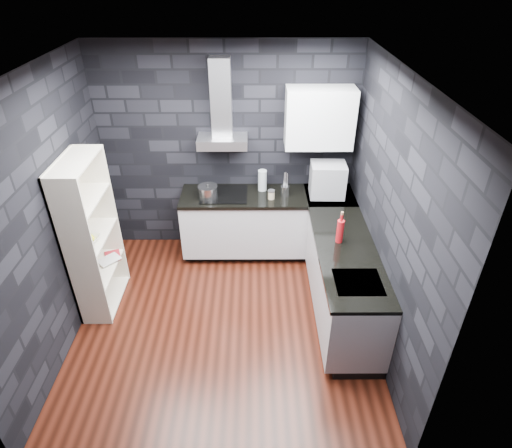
{
  "coord_description": "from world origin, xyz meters",
  "views": [
    {
      "loc": [
        0.33,
        -3.46,
        3.5
      ],
      "look_at": [
        0.35,
        0.45,
        1.0
      ],
      "focal_mm": 30.0,
      "sensor_mm": 36.0,
      "label": 1
    }
  ],
  "objects_px": {
    "fruit_bowl": "(89,239)",
    "glass_vase": "(262,180)",
    "bookshelf": "(92,237)",
    "pot": "(208,192)",
    "storage_jar": "(271,195)",
    "red_bottle": "(340,231)",
    "utensil_crock": "(285,191)",
    "appliance_garage": "(327,180)"
  },
  "relations": [
    {
      "from": "utensil_crock",
      "to": "bookshelf",
      "type": "bearing_deg",
      "value": -156.76
    },
    {
      "from": "pot",
      "to": "bookshelf",
      "type": "xyz_separation_m",
      "value": [
        -1.18,
        -0.86,
        -0.08
      ]
    },
    {
      "from": "fruit_bowl",
      "to": "glass_vase",
      "type": "bearing_deg",
      "value": 32.15
    },
    {
      "from": "glass_vase",
      "to": "red_bottle",
      "type": "height_order",
      "value": "glass_vase"
    },
    {
      "from": "storage_jar",
      "to": "utensil_crock",
      "type": "height_order",
      "value": "utensil_crock"
    },
    {
      "from": "glass_vase",
      "to": "fruit_bowl",
      "type": "distance_m",
      "value": 2.19
    },
    {
      "from": "pot",
      "to": "storage_jar",
      "type": "relative_size",
      "value": 2.33
    },
    {
      "from": "bookshelf",
      "to": "utensil_crock",
      "type": "bearing_deg",
      "value": 30.82
    },
    {
      "from": "appliance_garage",
      "to": "red_bottle",
      "type": "bearing_deg",
      "value": -88.74
    },
    {
      "from": "storage_jar",
      "to": "red_bottle",
      "type": "height_order",
      "value": "red_bottle"
    },
    {
      "from": "utensil_crock",
      "to": "appliance_garage",
      "type": "relative_size",
      "value": 0.32
    },
    {
      "from": "storage_jar",
      "to": "fruit_bowl",
      "type": "bearing_deg",
      "value": -154.6
    },
    {
      "from": "storage_jar",
      "to": "fruit_bowl",
      "type": "distance_m",
      "value": 2.17
    },
    {
      "from": "bookshelf",
      "to": "storage_jar",
      "type": "bearing_deg",
      "value": 30.7
    },
    {
      "from": "red_bottle",
      "to": "bookshelf",
      "type": "distance_m",
      "value": 2.65
    },
    {
      "from": "glass_vase",
      "to": "storage_jar",
      "type": "relative_size",
      "value": 2.71
    },
    {
      "from": "red_bottle",
      "to": "bookshelf",
      "type": "height_order",
      "value": "bookshelf"
    },
    {
      "from": "appliance_garage",
      "to": "fruit_bowl",
      "type": "xyz_separation_m",
      "value": [
        -2.66,
        -1.0,
        -0.19
      ]
    },
    {
      "from": "fruit_bowl",
      "to": "utensil_crock",
      "type": "bearing_deg",
      "value": 25.32
    },
    {
      "from": "glass_vase",
      "to": "utensil_crock",
      "type": "distance_m",
      "value": 0.33
    },
    {
      "from": "appliance_garage",
      "to": "bookshelf",
      "type": "bearing_deg",
      "value": -159.52
    },
    {
      "from": "storage_jar",
      "to": "bookshelf",
      "type": "bearing_deg",
      "value": -156.87
    },
    {
      "from": "appliance_garage",
      "to": "utensil_crock",
      "type": "bearing_deg",
      "value": -179.74
    },
    {
      "from": "glass_vase",
      "to": "appliance_garage",
      "type": "relative_size",
      "value": 0.65
    },
    {
      "from": "bookshelf",
      "to": "appliance_garage",
      "type": "bearing_deg",
      "value": 26.41
    },
    {
      "from": "storage_jar",
      "to": "utensil_crock",
      "type": "relative_size",
      "value": 0.75
    },
    {
      "from": "appliance_garage",
      "to": "fruit_bowl",
      "type": "bearing_deg",
      "value": -157.72
    },
    {
      "from": "pot",
      "to": "red_bottle",
      "type": "relative_size",
      "value": 0.91
    },
    {
      "from": "utensil_crock",
      "to": "glass_vase",
      "type": "bearing_deg",
      "value": 151.36
    },
    {
      "from": "pot",
      "to": "bookshelf",
      "type": "height_order",
      "value": "bookshelf"
    },
    {
      "from": "bookshelf",
      "to": "fruit_bowl",
      "type": "relative_size",
      "value": 7.97
    },
    {
      "from": "glass_vase",
      "to": "red_bottle",
      "type": "xyz_separation_m",
      "value": [
        0.79,
        -1.17,
        -0.01
      ]
    },
    {
      "from": "pot",
      "to": "bookshelf",
      "type": "bearing_deg",
      "value": -143.89
    },
    {
      "from": "pot",
      "to": "storage_jar",
      "type": "bearing_deg",
      "value": -1.54
    },
    {
      "from": "storage_jar",
      "to": "utensil_crock",
      "type": "distance_m",
      "value": 0.19
    },
    {
      "from": "glass_vase",
      "to": "red_bottle",
      "type": "relative_size",
      "value": 1.05
    },
    {
      "from": "storage_jar",
      "to": "bookshelf",
      "type": "distance_m",
      "value": 2.13
    },
    {
      "from": "pot",
      "to": "appliance_garage",
      "type": "distance_m",
      "value": 1.49
    },
    {
      "from": "fruit_bowl",
      "to": "red_bottle",
      "type": "bearing_deg",
      "value": -0.04
    },
    {
      "from": "appliance_garage",
      "to": "fruit_bowl",
      "type": "relative_size",
      "value": 1.86
    },
    {
      "from": "pot",
      "to": "bookshelf",
      "type": "relative_size",
      "value": 0.13
    },
    {
      "from": "fruit_bowl",
      "to": "storage_jar",
      "type": "bearing_deg",
      "value": 25.4
    }
  ]
}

